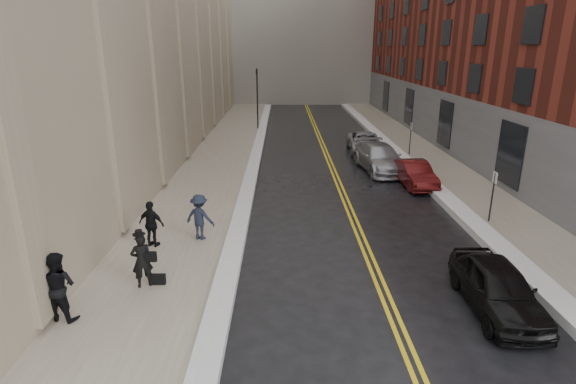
{
  "coord_description": "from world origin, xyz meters",
  "views": [
    {
      "loc": [
        -0.47,
        -8.87,
        6.88
      ],
      "look_at": [
        -0.27,
        7.47,
        1.6
      ],
      "focal_mm": 28.0,
      "sensor_mm": 36.0,
      "label": 1
    }
  ],
  "objects_px": {
    "car_silver_near": "(380,158)",
    "car_maroon": "(415,174)",
    "pedestrian_b": "(200,217)",
    "pedestrian_c": "(152,224)",
    "pedestrian_main": "(142,261)",
    "car_black": "(497,287)",
    "pedestrian_a": "(58,286)",
    "car_silver_far": "(365,142)"
  },
  "relations": [
    {
      "from": "car_silver_far",
      "to": "pedestrian_b",
      "type": "relative_size",
      "value": 2.76
    },
    {
      "from": "pedestrian_b",
      "to": "pedestrian_c",
      "type": "xyz_separation_m",
      "value": [
        -1.58,
        -0.62,
        -0.02
      ]
    },
    {
      "from": "car_maroon",
      "to": "pedestrian_b",
      "type": "xyz_separation_m",
      "value": [
        -9.86,
        -7.03,
        0.36
      ]
    },
    {
      "from": "car_maroon",
      "to": "car_silver_near",
      "type": "bearing_deg",
      "value": 107.73
    },
    {
      "from": "car_black",
      "to": "pedestrian_c",
      "type": "relative_size",
      "value": 2.39
    },
    {
      "from": "car_maroon",
      "to": "pedestrian_b",
      "type": "bearing_deg",
      "value": -147.8
    },
    {
      "from": "car_black",
      "to": "car_maroon",
      "type": "height_order",
      "value": "car_black"
    },
    {
      "from": "car_black",
      "to": "pedestrian_c",
      "type": "bearing_deg",
      "value": 160.58
    },
    {
      "from": "pedestrian_main",
      "to": "car_silver_near",
      "type": "bearing_deg",
      "value": -150.4
    },
    {
      "from": "pedestrian_main",
      "to": "pedestrian_b",
      "type": "xyz_separation_m",
      "value": [
        1.09,
        3.43,
        0.03
      ]
    },
    {
      "from": "car_maroon",
      "to": "pedestrian_a",
      "type": "distance_m",
      "value": 17.45
    },
    {
      "from": "pedestrian_main",
      "to": "car_black",
      "type": "bearing_deg",
      "value": 148.97
    },
    {
      "from": "pedestrian_a",
      "to": "pedestrian_b",
      "type": "bearing_deg",
      "value": -104.18
    },
    {
      "from": "car_silver_far",
      "to": "pedestrian_a",
      "type": "xyz_separation_m",
      "value": [
        -11.4,
        -20.1,
        0.43
      ]
    },
    {
      "from": "car_silver_near",
      "to": "pedestrian_b",
      "type": "distance_m",
      "value": 13.31
    },
    {
      "from": "pedestrian_c",
      "to": "car_black",
      "type": "bearing_deg",
      "value": 177.53
    },
    {
      "from": "car_maroon",
      "to": "pedestrian_a",
      "type": "xyz_separation_m",
      "value": [
        -12.57,
        -12.1,
        0.44
      ]
    },
    {
      "from": "car_silver_near",
      "to": "car_maroon",
      "type": "bearing_deg",
      "value": -75.73
    },
    {
      "from": "car_silver_far",
      "to": "pedestrian_c",
      "type": "relative_size",
      "value": 2.82
    },
    {
      "from": "car_black",
      "to": "pedestrian_main",
      "type": "distance_m",
      "value": 10.0
    },
    {
      "from": "pedestrian_main",
      "to": "pedestrian_c",
      "type": "bearing_deg",
      "value": -104.64
    },
    {
      "from": "pedestrian_main",
      "to": "pedestrian_a",
      "type": "xyz_separation_m",
      "value": [
        -1.62,
        -1.63,
        0.11
      ]
    },
    {
      "from": "car_silver_near",
      "to": "pedestrian_b",
      "type": "xyz_separation_m",
      "value": [
        -8.69,
        -10.08,
        0.24
      ]
    },
    {
      "from": "car_maroon",
      "to": "pedestrian_b",
      "type": "distance_m",
      "value": 12.12
    },
    {
      "from": "pedestrian_c",
      "to": "pedestrian_main",
      "type": "bearing_deg",
      "value": 118.18
    },
    {
      "from": "car_black",
      "to": "pedestrian_a",
      "type": "relative_size",
      "value": 2.14
    },
    {
      "from": "pedestrian_main",
      "to": "pedestrian_c",
      "type": "distance_m",
      "value": 2.86
    },
    {
      "from": "car_black",
      "to": "car_silver_near",
      "type": "xyz_separation_m",
      "value": [
        -0.15,
        14.65,
        0.08
      ]
    },
    {
      "from": "pedestrian_a",
      "to": "pedestrian_c",
      "type": "bearing_deg",
      "value": -90.32
    },
    {
      "from": "car_maroon",
      "to": "car_silver_far",
      "type": "bearing_deg",
      "value": 95.05
    },
    {
      "from": "pedestrian_b",
      "to": "pedestrian_c",
      "type": "height_order",
      "value": "pedestrian_b"
    },
    {
      "from": "pedestrian_main",
      "to": "pedestrian_c",
      "type": "xyz_separation_m",
      "value": [
        -0.49,
        2.82,
        0.01
      ]
    },
    {
      "from": "pedestrian_a",
      "to": "pedestrian_b",
      "type": "relative_size",
      "value": 1.09
    },
    {
      "from": "car_silver_far",
      "to": "pedestrian_c",
      "type": "distance_m",
      "value": 18.72
    },
    {
      "from": "car_black",
      "to": "pedestrian_c",
      "type": "distance_m",
      "value": 11.15
    },
    {
      "from": "car_silver_near",
      "to": "pedestrian_main",
      "type": "height_order",
      "value": "pedestrian_main"
    },
    {
      "from": "car_silver_far",
      "to": "pedestrian_a",
      "type": "distance_m",
      "value": 23.11
    },
    {
      "from": "car_silver_near",
      "to": "pedestrian_c",
      "type": "height_order",
      "value": "pedestrian_c"
    },
    {
      "from": "car_silver_near",
      "to": "pedestrian_a",
      "type": "bearing_deg",
      "value": -133.7
    },
    {
      "from": "car_black",
      "to": "car_silver_near",
      "type": "relative_size",
      "value": 0.76
    },
    {
      "from": "car_black",
      "to": "pedestrian_a",
      "type": "distance_m",
      "value": 11.57
    },
    {
      "from": "car_silver_far",
      "to": "pedestrian_b",
      "type": "bearing_deg",
      "value": -117.56
    }
  ]
}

